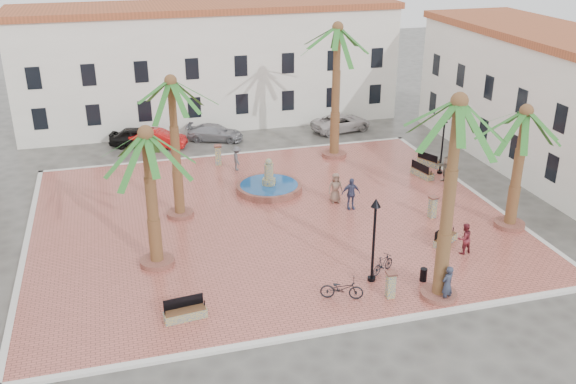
{
  "coord_description": "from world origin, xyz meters",
  "views": [
    {
      "loc": [
        -7.87,
        -31.61,
        15.73
      ],
      "look_at": [
        1.0,
        0.0,
        1.6
      ],
      "focal_mm": 40.0,
      "sensor_mm": 36.0,
      "label": 1
    }
  ],
  "objects_px": {
    "palm_ne": "(337,42)",
    "cyclist_a": "(447,284)",
    "bicycle_a": "(342,288)",
    "cyclist_b": "(464,238)",
    "bollard_e": "(433,207)",
    "pedestrian_fountain_b": "(351,194)",
    "bench_e": "(422,173)",
    "car_red": "(158,139)",
    "bench_s": "(185,313)",
    "pedestrian_fountain_a": "(335,188)",
    "lamppost_s": "(375,226)",
    "car_black": "(139,137)",
    "palm_e": "(524,127)",
    "car_silver": "(215,133)",
    "bollard_n": "(218,155)",
    "litter_bin": "(423,275)",
    "bench_se": "(445,239)",
    "lamppost_e": "(443,135)",
    "pedestrian_east": "(446,169)",
    "pedestrian_north": "(237,158)",
    "palm_s": "(457,124)",
    "bicycle_b": "(383,264)",
    "palm_sw": "(147,151)",
    "bench_ne": "(429,162)",
    "palm_nw": "(172,97)"
  },
  "relations": [
    {
      "from": "pedestrian_fountain_b",
      "to": "bench_se",
      "type": "bearing_deg",
      "value": -56.37
    },
    {
      "from": "litter_bin",
      "to": "pedestrian_east",
      "type": "height_order",
      "value": "pedestrian_east"
    },
    {
      "from": "bench_e",
      "to": "pedestrian_north",
      "type": "bearing_deg",
      "value": 56.89
    },
    {
      "from": "bollard_e",
      "to": "pedestrian_fountain_b",
      "type": "height_order",
      "value": "pedestrian_fountain_b"
    },
    {
      "from": "bench_e",
      "to": "bollard_n",
      "type": "height_order",
      "value": "bollard_n"
    },
    {
      "from": "litter_bin",
      "to": "bench_ne",
      "type": "bearing_deg",
      "value": 61.96
    },
    {
      "from": "bench_se",
      "to": "bollard_n",
      "type": "xyz_separation_m",
      "value": [
        -9.29,
        14.54,
        0.48
      ]
    },
    {
      "from": "bicycle_b",
      "to": "car_black",
      "type": "bearing_deg",
      "value": -5.64
    },
    {
      "from": "palm_e",
      "to": "bicycle_a",
      "type": "relative_size",
      "value": 3.6
    },
    {
      "from": "lamppost_s",
      "to": "car_black",
      "type": "xyz_separation_m",
      "value": [
        -9.16,
        22.68,
        -2.25
      ]
    },
    {
      "from": "bench_e",
      "to": "car_red",
      "type": "height_order",
      "value": "car_red"
    },
    {
      "from": "pedestrian_east",
      "to": "car_silver",
      "type": "xyz_separation_m",
      "value": [
        -12.65,
        12.62,
        -0.41
      ]
    },
    {
      "from": "pedestrian_fountain_a",
      "to": "car_black",
      "type": "height_order",
      "value": "pedestrian_fountain_a"
    },
    {
      "from": "bench_se",
      "to": "pedestrian_fountain_b",
      "type": "height_order",
      "value": "pedestrian_fountain_b"
    },
    {
      "from": "litter_bin",
      "to": "bicycle_a",
      "type": "height_order",
      "value": "bicycle_a"
    },
    {
      "from": "bench_e",
      "to": "pedestrian_east",
      "type": "distance_m",
      "value": 1.71
    },
    {
      "from": "cyclist_b",
      "to": "bicycle_b",
      "type": "xyz_separation_m",
      "value": [
        -4.67,
        -0.7,
        -0.36
      ]
    },
    {
      "from": "palm_e",
      "to": "car_black",
      "type": "bearing_deg",
      "value": 133.75
    },
    {
      "from": "palm_sw",
      "to": "bench_se",
      "type": "xyz_separation_m",
      "value": [
        14.54,
        -1.87,
        -5.58
      ]
    },
    {
      "from": "bicycle_a",
      "to": "cyclist_b",
      "type": "distance_m",
      "value": 7.68
    },
    {
      "from": "bench_e",
      "to": "bench_s",
      "type": "bearing_deg",
      "value": 113.3
    },
    {
      "from": "pedestrian_east",
      "to": "car_silver",
      "type": "distance_m",
      "value": 17.87
    },
    {
      "from": "lamppost_s",
      "to": "car_silver",
      "type": "relative_size",
      "value": 0.98
    },
    {
      "from": "bollard_n",
      "to": "cyclist_a",
      "type": "height_order",
      "value": "cyclist_a"
    },
    {
      "from": "palm_sw",
      "to": "bicycle_a",
      "type": "relative_size",
      "value": 3.68
    },
    {
      "from": "bench_se",
      "to": "cyclist_a",
      "type": "height_order",
      "value": "cyclist_a"
    },
    {
      "from": "pedestrian_east",
      "to": "car_silver",
      "type": "relative_size",
      "value": 0.41
    },
    {
      "from": "palm_e",
      "to": "litter_bin",
      "type": "bearing_deg",
      "value": -151.25
    },
    {
      "from": "cyclist_a",
      "to": "pedestrian_fountain_a",
      "type": "xyz_separation_m",
      "value": [
        -1.07,
        11.46,
        0.02
      ]
    },
    {
      "from": "palm_ne",
      "to": "cyclist_a",
      "type": "relative_size",
      "value": 5.26
    },
    {
      "from": "bench_se",
      "to": "pedestrian_east",
      "type": "xyz_separation_m",
      "value": [
        4.09,
        7.55,
        0.63
      ]
    },
    {
      "from": "palm_sw",
      "to": "pedestrian_north",
      "type": "relative_size",
      "value": 4.27
    },
    {
      "from": "lamppost_e",
      "to": "lamppost_s",
      "type": "bearing_deg",
      "value": -130.0
    },
    {
      "from": "palm_nw",
      "to": "pedestrian_fountain_a",
      "type": "bearing_deg",
      "value": -3.88
    },
    {
      "from": "bollard_e",
      "to": "bicycle_b",
      "type": "xyz_separation_m",
      "value": [
        -5.11,
        -4.89,
        -0.2
      ]
    },
    {
      "from": "bicycle_a",
      "to": "bench_ne",
      "type": "bearing_deg",
      "value": -18.78
    },
    {
      "from": "car_silver",
      "to": "pedestrian_north",
      "type": "bearing_deg",
      "value": -155.8
    },
    {
      "from": "lamppost_s",
      "to": "pedestrian_east",
      "type": "xyz_separation_m",
      "value": [
        9.16,
        9.94,
        -1.95
      ]
    },
    {
      "from": "palm_s",
      "to": "pedestrian_north",
      "type": "distance_m",
      "value": 19.88
    },
    {
      "from": "lamppost_e",
      "to": "pedestrian_east",
      "type": "bearing_deg",
      "value": -105.27
    },
    {
      "from": "bench_ne",
      "to": "bicycle_a",
      "type": "height_order",
      "value": "bicycle_a"
    },
    {
      "from": "palm_nw",
      "to": "palm_sw",
      "type": "distance_m",
      "value": 5.63
    },
    {
      "from": "lamppost_e",
      "to": "litter_bin",
      "type": "bearing_deg",
      "value": -121.03
    },
    {
      "from": "palm_sw",
      "to": "bicycle_b",
      "type": "distance_m",
      "value": 12.15
    },
    {
      "from": "bench_s",
      "to": "pedestrian_fountain_a",
      "type": "xyz_separation_m",
      "value": [
        10.1,
        9.65,
        0.64
      ]
    },
    {
      "from": "palm_sw",
      "to": "pedestrian_fountain_a",
      "type": "relative_size",
      "value": 3.89
    },
    {
      "from": "lamppost_s",
      "to": "pedestrian_north",
      "type": "height_order",
      "value": "lamppost_s"
    },
    {
      "from": "cyclist_a",
      "to": "pedestrian_fountain_a",
      "type": "bearing_deg",
      "value": -105.73
    },
    {
      "from": "palm_e",
      "to": "car_silver",
      "type": "xyz_separation_m",
      "value": [
        -12.93,
        19.32,
        -5.21
      ]
    },
    {
      "from": "bollard_n",
      "to": "litter_bin",
      "type": "distance_m",
      "value": 18.78
    }
  ]
}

